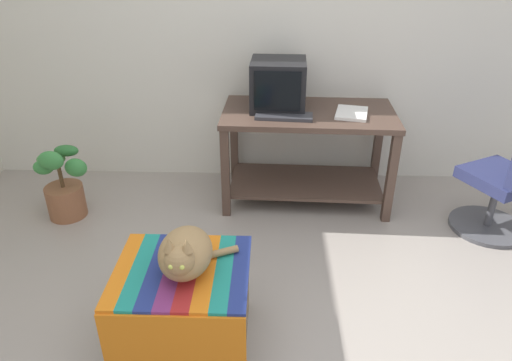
# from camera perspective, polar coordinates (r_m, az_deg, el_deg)

# --- Properties ---
(ground_plane) EXTENTS (14.00, 14.00, 0.00)m
(ground_plane) POSITION_cam_1_polar(r_m,az_deg,el_deg) (2.50, 0.73, -20.83)
(ground_plane) COLOR #9E9389
(back_wall) EXTENTS (8.00, 0.10, 2.60)m
(back_wall) POSITION_cam_1_polar(r_m,az_deg,el_deg) (3.73, 1.56, 19.24)
(back_wall) COLOR silver
(back_wall) RESTS_ON ground_plane
(desk) EXTENTS (1.28, 0.71, 0.73)m
(desk) POSITION_cam_1_polar(r_m,az_deg,el_deg) (3.53, 6.28, 4.89)
(desk) COLOR #4C382D
(desk) RESTS_ON ground_plane
(tv_monitor) EXTENTS (0.40, 0.39, 0.35)m
(tv_monitor) POSITION_cam_1_polar(r_m,az_deg,el_deg) (3.44, 2.72, 11.56)
(tv_monitor) COLOR black
(tv_monitor) RESTS_ON desk
(keyboard) EXTENTS (0.41, 0.18, 0.02)m
(keyboard) POSITION_cam_1_polar(r_m,az_deg,el_deg) (3.30, 3.43, 7.85)
(keyboard) COLOR #333338
(keyboard) RESTS_ON desk
(book) EXTENTS (0.27, 0.32, 0.02)m
(book) POSITION_cam_1_polar(r_m,az_deg,el_deg) (3.42, 11.62, 8.08)
(book) COLOR white
(book) RESTS_ON desk
(ottoman_with_blanket) EXTENTS (0.65, 0.59, 0.45)m
(ottoman_with_blanket) POSITION_cam_1_polar(r_m,az_deg,el_deg) (2.45, -8.72, -14.84)
(ottoman_with_blanket) COLOR #7A664C
(ottoman_with_blanket) RESTS_ON ground_plane
(cat) EXTENTS (0.37, 0.37, 0.27)m
(cat) POSITION_cam_1_polar(r_m,az_deg,el_deg) (2.22, -8.66, -8.81)
(cat) COLOR #9E7A4C
(cat) RESTS_ON ottoman_with_blanket
(potted_plant) EXTENTS (0.40, 0.32, 0.58)m
(potted_plant) POSITION_cam_1_polar(r_m,az_deg,el_deg) (3.66, -22.51, -0.79)
(potted_plant) COLOR brown
(potted_plant) RESTS_ON ground_plane
(office_chair) EXTENTS (0.57, 0.57, 0.89)m
(office_chair) POSITION_cam_1_polar(r_m,az_deg,el_deg) (3.55, 28.33, -0.41)
(office_chair) COLOR #4C4C51
(office_chair) RESTS_ON ground_plane
(pen) EXTENTS (0.10, 0.11, 0.01)m
(pen) POSITION_cam_1_polar(r_m,az_deg,el_deg) (3.50, 11.53, 8.44)
(pen) COLOR #2351B2
(pen) RESTS_ON desk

